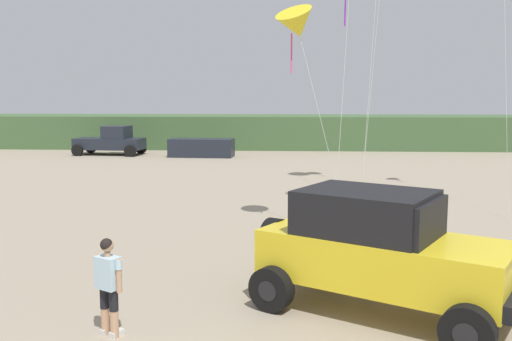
{
  "coord_description": "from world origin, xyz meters",
  "views": [
    {
      "loc": [
        1.85,
        -5.7,
        3.96
      ],
      "look_at": [
        1.22,
        4.74,
        2.59
      ],
      "focal_mm": 39.56,
      "sensor_mm": 36.0,
      "label": 1
    }
  ],
  "objects_px": {
    "person_watching": "(108,281)",
    "distant_pickup": "(111,141)",
    "jeep": "(380,249)",
    "distant_sedan": "(202,148)",
    "kite_orange_streamer": "(297,25)"
  },
  "relations": [
    {
      "from": "person_watching",
      "to": "kite_orange_streamer",
      "type": "relative_size",
      "value": 0.25
    },
    {
      "from": "person_watching",
      "to": "kite_orange_streamer",
      "type": "distance_m",
      "value": 9.95
    },
    {
      "from": "person_watching",
      "to": "distant_pickup",
      "type": "height_order",
      "value": "distant_pickup"
    },
    {
      "from": "distant_pickup",
      "to": "distant_sedan",
      "type": "bearing_deg",
      "value": -8.23
    },
    {
      "from": "distant_sedan",
      "to": "kite_orange_streamer",
      "type": "relative_size",
      "value": 0.63
    },
    {
      "from": "person_watching",
      "to": "distant_sedan",
      "type": "relative_size",
      "value": 0.4
    },
    {
      "from": "jeep",
      "to": "distant_sedan",
      "type": "bearing_deg",
      "value": 105.64
    },
    {
      "from": "kite_orange_streamer",
      "to": "distant_pickup",
      "type": "bearing_deg",
      "value": 120.47
    },
    {
      "from": "distant_pickup",
      "to": "kite_orange_streamer",
      "type": "height_order",
      "value": "kite_orange_streamer"
    },
    {
      "from": "person_watching",
      "to": "distant_pickup",
      "type": "xyz_separation_m",
      "value": [
        -9.21,
        28.95,
        0.0
      ]
    },
    {
      "from": "jeep",
      "to": "distant_sedan",
      "type": "relative_size",
      "value": 1.19
    },
    {
      "from": "distant_pickup",
      "to": "kite_orange_streamer",
      "type": "distance_m",
      "value": 24.89
    },
    {
      "from": "kite_orange_streamer",
      "to": "person_watching",
      "type": "bearing_deg",
      "value": -111.6
    },
    {
      "from": "person_watching",
      "to": "distant_pickup",
      "type": "relative_size",
      "value": 0.35
    },
    {
      "from": "person_watching",
      "to": "distant_pickup",
      "type": "distance_m",
      "value": 30.38
    }
  ]
}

